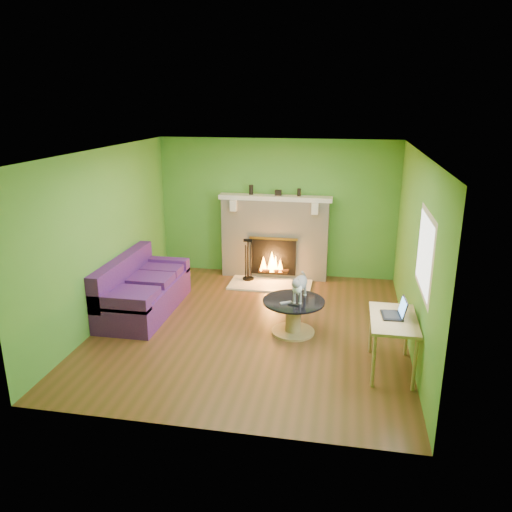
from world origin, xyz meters
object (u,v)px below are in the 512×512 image
Objects in this scene: coffee_table at (293,314)px; cat at (300,286)px; sofa at (141,291)px; desk at (393,324)px.

cat is (0.08, 0.05, 0.42)m from coffee_table.
sofa is 2.05× the size of desk.
sofa is 2.21× the size of coffee_table.
sofa is at bearing 162.65° from desk.
cat reaches higher than coffee_table.
coffee_table is 0.93× the size of desk.
sofa is 2.98× the size of cat.
desk is at bearing -32.43° from coffee_table.
desk is at bearing -17.35° from sofa.
coffee_table is at bearing 147.57° from desk.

